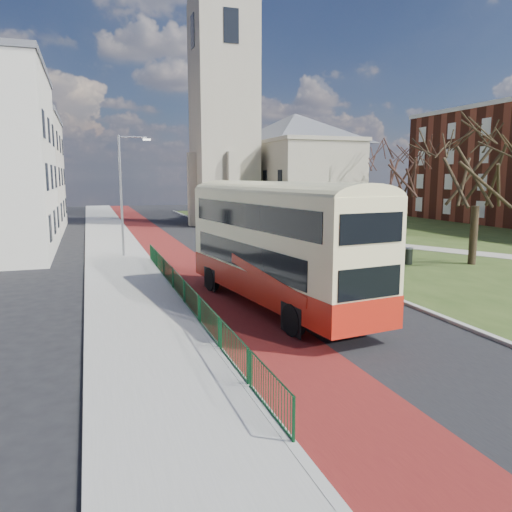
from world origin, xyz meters
name	(u,v)px	position (x,y,z in m)	size (l,w,h in m)	color
ground	(283,324)	(0.00, 0.00, 0.00)	(160.00, 160.00, 0.00)	black
road_carriageway	(204,249)	(1.50, 20.00, 0.01)	(9.00, 120.00, 0.01)	black
bus_lane	(168,251)	(-1.20, 20.00, 0.01)	(3.40, 120.00, 0.01)	#591414
pavement_west	(115,252)	(-5.00, 20.00, 0.06)	(4.00, 120.00, 0.12)	gray
kerb_west	(143,251)	(-3.00, 20.00, 0.07)	(0.25, 120.00, 0.13)	#999993
kerb_east	(253,242)	(6.10, 22.00, 0.07)	(0.25, 80.00, 0.13)	#999993
grass_green	(452,234)	(26.00, 22.00, 0.02)	(40.00, 80.00, 0.04)	#2D4117
footpath	(500,256)	(20.00, 10.00, 0.06)	(2.20, 36.00, 0.03)	#9E998C
pedestrian_railing	(184,292)	(-2.95, 4.00, 0.55)	(0.07, 24.00, 1.12)	#0D3D1E
gothic_church	(263,107)	(12.56, 38.00, 13.13)	(16.38, 18.00, 40.00)	gray
street_block_far	(7,173)	(-14.00, 38.00, 5.76)	(10.30, 16.30, 11.50)	#B9B09D
streetlamp	(123,189)	(-4.35, 18.00, 4.59)	(2.13, 0.18, 8.00)	gray
bus	(276,240)	(0.62, 2.39, 2.86)	(4.38, 12.27, 5.02)	#AE1E10
winter_tree_near	(479,159)	(15.84, 8.05, 6.48)	(7.53, 7.53, 9.30)	#2E2417
winter_tree_far	(404,168)	(21.97, 24.30, 6.26)	(7.80, 7.80, 8.99)	#331F19
litter_bin	(408,256)	(12.04, 9.33, 0.56)	(0.68, 0.68, 1.03)	black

